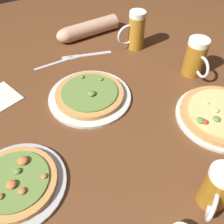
# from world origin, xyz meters

# --- Properties ---
(ground_plane) EXTENTS (2.40, 2.40, 0.03)m
(ground_plane) POSITION_xyz_m (0.00, 0.00, -0.01)
(ground_plane) COLOR brown
(pizza_plate_near) EXTENTS (0.29, 0.29, 0.05)m
(pizza_plate_near) POSITION_xyz_m (-0.38, -0.11, 0.02)
(pizza_plate_near) COLOR #B2B2B7
(pizza_plate_near) RESTS_ON ground_plane
(pizza_plate_far) EXTENTS (0.33, 0.33, 0.05)m
(pizza_plate_far) POSITION_xyz_m (-0.03, 0.13, 0.02)
(pizza_plate_far) COLOR silver
(pizza_plate_far) RESTS_ON ground_plane
(pizza_plate_side) EXTENTS (0.33, 0.33, 0.05)m
(pizza_plate_side) POSITION_xyz_m (0.34, -0.20, 0.02)
(pizza_plate_side) COLOR silver
(pizza_plate_side) RESTS_ON ground_plane
(beer_mug_dark) EXTENTS (0.14, 0.08, 0.18)m
(beer_mug_dark) POSITION_xyz_m (0.33, 0.35, 0.09)
(beer_mug_dark) COLOR #B27A23
(beer_mug_dark) RESTS_ON ground_plane
(beer_mug_amber) EXTENTS (0.12, 0.10, 0.14)m
(beer_mug_amber) POSITION_xyz_m (0.08, -0.42, 0.07)
(beer_mug_amber) COLOR #9E6619
(beer_mug_amber) RESTS_ON ground_plane
(beer_mug_pale) EXTENTS (0.09, 0.14, 0.17)m
(beer_mug_pale) POSITION_xyz_m (0.43, 0.05, 0.08)
(beer_mug_pale) COLOR #9E6619
(beer_mug_pale) RESTS_ON ground_plane
(fork_spare) EXTENTS (0.22, 0.03, 0.01)m
(fork_spare) POSITION_xyz_m (-0.06, 0.42, 0.00)
(fork_spare) COLOR silver
(fork_spare) RESTS_ON ground_plane
(knife_spare) EXTENTS (0.24, 0.09, 0.01)m
(knife_spare) POSITION_xyz_m (0.08, 0.41, 0.00)
(knife_spare) COLOR silver
(knife_spare) RESTS_ON ground_plane
(diner_arm) EXTENTS (0.34, 0.09, 0.08)m
(diner_arm) POSITION_xyz_m (0.16, 0.57, 0.04)
(diner_arm) COLOR tan
(diner_arm) RESTS_ON ground_plane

